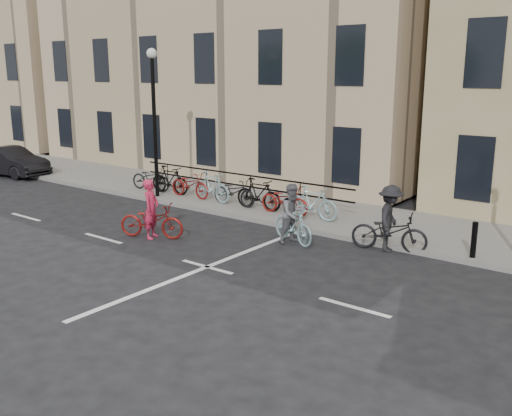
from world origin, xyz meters
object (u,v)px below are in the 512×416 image
Objects in this scene: lamp_post at (154,105)px; cyclist_pink at (152,218)px; cyclist_dark at (390,225)px; cyclist_grey at (293,219)px; parked_car at (10,161)px.

cyclist_pink is (3.55, -3.49, -2.90)m from lamp_post.
cyclist_dark is at bearing -3.04° from lamp_post.
cyclist_grey is (3.45, 2.05, 0.09)m from cyclist_pink.
lamp_post is at bearing 99.19° from cyclist_grey.
cyclist_grey is at bearing -100.49° from parked_car.
lamp_post is 5.76m from cyclist_pink.
cyclist_pink is at bearing 102.06° from cyclist_dark.
cyclist_dark is at bearing -97.21° from parked_car.
cyclist_pink reaches higher than cyclist_grey.
cyclist_dark is (9.43, -0.50, -2.79)m from lamp_post.
cyclist_dark is (2.43, 0.93, 0.03)m from cyclist_grey.
cyclist_pink is 4.02m from cyclist_grey.
cyclist_dark is 18.50m from parked_car.
parked_car is (-16.07, 0.83, -0.01)m from cyclist_grey.
cyclist_dark reaches higher than cyclist_pink.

